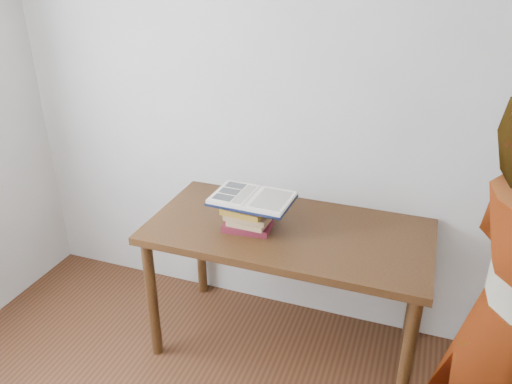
% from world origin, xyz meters
% --- Properties ---
extents(room_shell, '(3.54, 3.54, 2.62)m').
position_xyz_m(room_shell, '(-0.08, 0.01, 1.63)').
color(room_shell, silver).
rests_on(room_shell, ground).
extents(desk, '(1.47, 0.73, 0.79)m').
position_xyz_m(desk, '(0.07, 1.38, 0.69)').
color(desk, '#462A11').
rests_on(desk, ground).
extents(book_stack, '(0.26, 0.19, 0.16)m').
position_xyz_m(book_stack, '(-0.13, 1.30, 0.86)').
color(book_stack, maroon).
rests_on(book_stack, desk).
extents(open_book, '(0.41, 0.30, 0.03)m').
position_xyz_m(open_book, '(-0.11, 1.32, 0.96)').
color(open_book, black).
rests_on(open_book, book_stack).
extents(reader, '(0.60, 0.73, 1.73)m').
position_xyz_m(reader, '(1.06, 0.85, 0.87)').
color(reader, tan).
rests_on(reader, ground).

